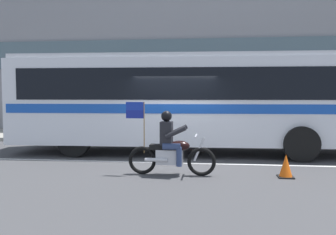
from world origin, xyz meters
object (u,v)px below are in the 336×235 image
(transit_bus, at_px, (192,97))
(traffic_cone, at_px, (286,167))
(motorcycle_with_rider, at_px, (171,148))
(fire_hydrant, at_px, (189,129))

(transit_bus, relative_size, traffic_cone, 21.49)
(transit_bus, height_order, motorcycle_with_rider, transit_bus)
(fire_hydrant, height_order, traffic_cone, fire_hydrant)
(fire_hydrant, relative_size, traffic_cone, 1.36)
(traffic_cone, bearing_deg, motorcycle_with_rider, -178.62)
(fire_hydrant, distance_m, traffic_cone, 6.62)
(motorcycle_with_rider, bearing_deg, traffic_cone, 1.38)
(motorcycle_with_rider, bearing_deg, transit_bus, 83.79)
(transit_bus, xyz_separation_m, fire_hydrant, (-0.29, 2.81, -1.36))
(traffic_cone, bearing_deg, transit_bus, 126.14)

